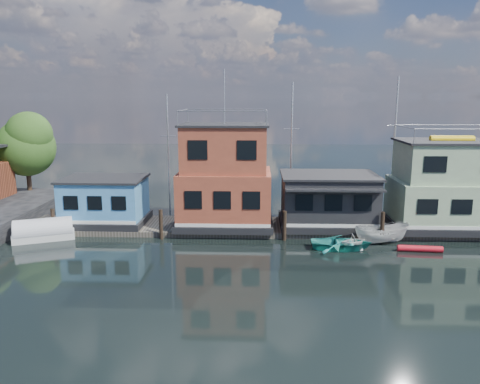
{
  "coord_description": "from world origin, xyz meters",
  "views": [
    {
      "loc": [
        -5.96,
        -23.51,
        10.25
      ],
      "look_at": [
        -7.33,
        12.0,
        3.0
      ],
      "focal_mm": 35.0,
      "sensor_mm": 36.0,
      "label": 1
    }
  ],
  "objects_px": {
    "houseboat_red": "(225,178)",
    "dinghy_teal": "(341,243)",
    "dinghy_white": "(354,241)",
    "tarp_runabout": "(44,231)",
    "red_kayak": "(420,249)",
    "houseboat_dark": "(328,200)",
    "houseboat_blue": "(105,201)",
    "motorboat": "(382,234)",
    "houseboat_green": "(448,187)"
  },
  "relations": [
    {
      "from": "houseboat_dark",
      "to": "motorboat",
      "type": "height_order",
      "value": "houseboat_dark"
    },
    {
      "from": "dinghy_teal",
      "to": "motorboat",
      "type": "height_order",
      "value": "motorboat"
    },
    {
      "from": "houseboat_red",
      "to": "houseboat_dark",
      "type": "height_order",
      "value": "houseboat_red"
    },
    {
      "from": "houseboat_blue",
      "to": "tarp_runabout",
      "type": "height_order",
      "value": "houseboat_blue"
    },
    {
      "from": "houseboat_blue",
      "to": "houseboat_green",
      "type": "relative_size",
      "value": 0.76
    },
    {
      "from": "red_kayak",
      "to": "dinghy_teal",
      "type": "bearing_deg",
      "value": -179.11
    },
    {
      "from": "houseboat_blue",
      "to": "dinghy_teal",
      "type": "relative_size",
      "value": 1.55
    },
    {
      "from": "tarp_runabout",
      "to": "dinghy_teal",
      "type": "bearing_deg",
      "value": -26.51
    },
    {
      "from": "houseboat_red",
      "to": "dinghy_teal",
      "type": "bearing_deg",
      "value": -29.32
    },
    {
      "from": "houseboat_blue",
      "to": "houseboat_dark",
      "type": "distance_m",
      "value": 17.5
    },
    {
      "from": "houseboat_dark",
      "to": "houseboat_red",
      "type": "bearing_deg",
      "value": 179.86
    },
    {
      "from": "houseboat_blue",
      "to": "tarp_runabout",
      "type": "bearing_deg",
      "value": -137.03
    },
    {
      "from": "dinghy_teal",
      "to": "red_kayak",
      "type": "relative_size",
      "value": 1.41
    },
    {
      "from": "houseboat_dark",
      "to": "houseboat_green",
      "type": "xyz_separation_m",
      "value": [
        9.0,
        0.02,
        1.13
      ]
    },
    {
      "from": "houseboat_red",
      "to": "houseboat_green",
      "type": "xyz_separation_m",
      "value": [
        17.0,
        0.0,
        -0.55
      ]
    },
    {
      "from": "dinghy_white",
      "to": "houseboat_red",
      "type": "bearing_deg",
      "value": 43.31
    },
    {
      "from": "houseboat_blue",
      "to": "motorboat",
      "type": "bearing_deg",
      "value": -9.17
    },
    {
      "from": "dinghy_teal",
      "to": "tarp_runabout",
      "type": "height_order",
      "value": "tarp_runabout"
    },
    {
      "from": "houseboat_blue",
      "to": "red_kayak",
      "type": "distance_m",
      "value": 23.63
    },
    {
      "from": "tarp_runabout",
      "to": "dinghy_white",
      "type": "distance_m",
      "value": 22.26
    },
    {
      "from": "tarp_runabout",
      "to": "red_kayak",
      "type": "bearing_deg",
      "value": -26.53
    },
    {
      "from": "dinghy_teal",
      "to": "houseboat_dark",
      "type": "bearing_deg",
      "value": 5.38
    },
    {
      "from": "houseboat_red",
      "to": "houseboat_green",
      "type": "relative_size",
      "value": 1.41
    },
    {
      "from": "houseboat_green",
      "to": "motorboat",
      "type": "distance_m",
      "value": 7.14
    },
    {
      "from": "houseboat_dark",
      "to": "motorboat",
      "type": "xyz_separation_m",
      "value": [
        3.35,
        -3.35,
        -1.65
      ]
    },
    {
      "from": "houseboat_dark",
      "to": "red_kayak",
      "type": "xyz_separation_m",
      "value": [
        5.51,
        -4.98,
        -2.2
      ]
    },
    {
      "from": "houseboat_dark",
      "to": "dinghy_teal",
      "type": "bearing_deg",
      "value": -86.41
    },
    {
      "from": "motorboat",
      "to": "dinghy_white",
      "type": "distance_m",
      "value": 2.39
    },
    {
      "from": "motorboat",
      "to": "red_kayak",
      "type": "bearing_deg",
      "value": -135.2
    },
    {
      "from": "houseboat_red",
      "to": "motorboat",
      "type": "bearing_deg",
      "value": -16.51
    },
    {
      "from": "houseboat_red",
      "to": "dinghy_white",
      "type": "distance_m",
      "value": 10.78
    },
    {
      "from": "houseboat_red",
      "to": "dinghy_teal",
      "type": "distance_m",
      "value": 10.2
    },
    {
      "from": "houseboat_green",
      "to": "dinghy_teal",
      "type": "relative_size",
      "value": 2.04
    },
    {
      "from": "houseboat_red",
      "to": "dinghy_teal",
      "type": "relative_size",
      "value": 2.87
    },
    {
      "from": "houseboat_dark",
      "to": "dinghy_teal",
      "type": "xyz_separation_m",
      "value": [
        0.29,
        -4.64,
        -1.99
      ]
    },
    {
      "from": "houseboat_blue",
      "to": "red_kayak",
      "type": "bearing_deg",
      "value": -12.25
    },
    {
      "from": "houseboat_dark",
      "to": "houseboat_blue",
      "type": "bearing_deg",
      "value": 179.94
    },
    {
      "from": "tarp_runabout",
      "to": "motorboat",
      "type": "xyz_separation_m",
      "value": [
        24.4,
        -0.06,
        0.13
      ]
    },
    {
      "from": "motorboat",
      "to": "red_kayak",
      "type": "xyz_separation_m",
      "value": [
        2.15,
        -1.63,
        -0.55
      ]
    },
    {
      "from": "motorboat",
      "to": "tarp_runabout",
      "type": "bearing_deg",
      "value": 81.8
    },
    {
      "from": "houseboat_dark",
      "to": "tarp_runabout",
      "type": "height_order",
      "value": "houseboat_dark"
    },
    {
      "from": "houseboat_blue",
      "to": "dinghy_teal",
      "type": "bearing_deg",
      "value": -14.67
    },
    {
      "from": "houseboat_blue",
      "to": "red_kayak",
      "type": "xyz_separation_m",
      "value": [
        23.01,
        -5.0,
        -1.99
      ]
    },
    {
      "from": "motorboat",
      "to": "houseboat_green",
      "type": "bearing_deg",
      "value": -67.26
    },
    {
      "from": "houseboat_green",
      "to": "dinghy_white",
      "type": "distance_m",
      "value": 9.44
    },
    {
      "from": "houseboat_green",
      "to": "houseboat_dark",
      "type": "bearing_deg",
      "value": -179.88
    },
    {
      "from": "dinghy_teal",
      "to": "dinghy_white",
      "type": "distance_m",
      "value": 0.96
    },
    {
      "from": "houseboat_dark",
      "to": "dinghy_teal",
      "type": "relative_size",
      "value": 1.79
    },
    {
      "from": "tarp_runabout",
      "to": "motorboat",
      "type": "height_order",
      "value": "tarp_runabout"
    },
    {
      "from": "houseboat_green",
      "to": "dinghy_teal",
      "type": "distance_m",
      "value": 10.36
    }
  ]
}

